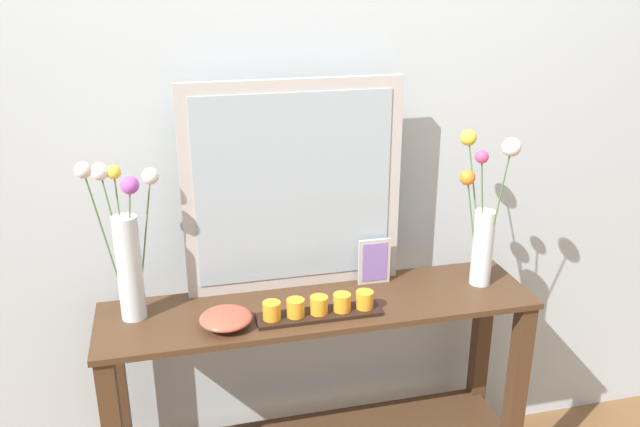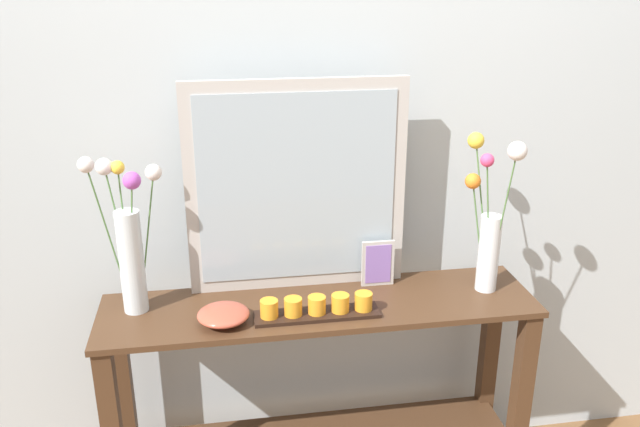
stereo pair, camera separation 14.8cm
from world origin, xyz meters
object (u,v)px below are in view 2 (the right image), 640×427
mirror_leaning (297,187)px  picture_frame_small (378,263)px  candle_tray (317,308)px  vase_right (489,224)px  console_table (320,383)px  tall_vase_left (129,241)px  decorative_bowl (223,315)px

mirror_leaning → picture_frame_small: size_ratio=4.45×
candle_tray → picture_frame_small: (0.24, 0.18, 0.05)m
mirror_leaning → vase_right: (0.61, -0.13, -0.12)m
console_table → candle_tray: 0.35m
candle_tray → picture_frame_small: picture_frame_small is taller
tall_vase_left → decorative_bowl: (0.27, -0.13, -0.21)m
console_table → mirror_leaning: 0.68m
mirror_leaning → vase_right: bearing=-12.3°
vase_right → console_table: bearing=-178.9°
console_table → vase_right: bearing=1.1°
mirror_leaning → tall_vase_left: (-0.53, -0.09, -0.12)m
candle_tray → decorative_bowl: candle_tray is taller
console_table → picture_frame_small: 0.45m
console_table → picture_frame_small: picture_frame_small is taller
vase_right → candle_tray: vase_right is taller
mirror_leaning → candle_tray: bearing=-82.6°
tall_vase_left → candle_tray: 0.61m
vase_right → mirror_leaning: bearing=167.7°
vase_right → decorative_bowl: vase_right is taller
console_table → tall_vase_left: tall_vase_left is taller
tall_vase_left → decorative_bowl: tall_vase_left is taller
mirror_leaning → candle_tray: 0.39m
candle_tray → picture_frame_small: bearing=37.1°
decorative_bowl → candle_tray: bearing=-1.0°
tall_vase_left → decorative_bowl: 0.37m
console_table → tall_vase_left: 0.80m
mirror_leaning → candle_tray: size_ratio=1.83×
console_table → decorative_bowl: size_ratio=8.82×
vase_right → picture_frame_small: vase_right is taller
picture_frame_small → decorative_bowl: size_ratio=1.01×
picture_frame_small → decorative_bowl: picture_frame_small is taller
vase_right → picture_frame_small: bearing=165.7°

